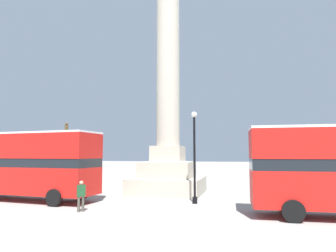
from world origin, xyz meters
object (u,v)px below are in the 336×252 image
street_lamp (194,156)px  bus_a (23,163)px  monument_column (168,113)px  equestrian_statue (65,166)px  pedestrian_near_lamp (81,195)px

street_lamp → bus_a: bearing=-172.8°
monument_column → street_lamp: 6.11m
equestrian_statue → street_lamp: 16.85m
bus_a → monument_column: bearing=38.6°
bus_a → pedestrian_near_lamp: (5.93, -2.64, -1.56)m
monument_column → street_lamp: size_ratio=3.49×
street_lamp → pedestrian_near_lamp: 7.07m
pedestrian_near_lamp → monument_column: bearing=-153.9°
monument_column → bus_a: bearing=-146.4°
monument_column → bus_a: size_ratio=1.83×
bus_a → equestrian_statue: bearing=112.8°
bus_a → equestrian_statue: (-3.20, 9.88, -0.66)m
monument_column → bus_a: 10.98m
bus_a → street_lamp: bearing=12.1°
equestrian_statue → monument_column: bearing=8.5°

